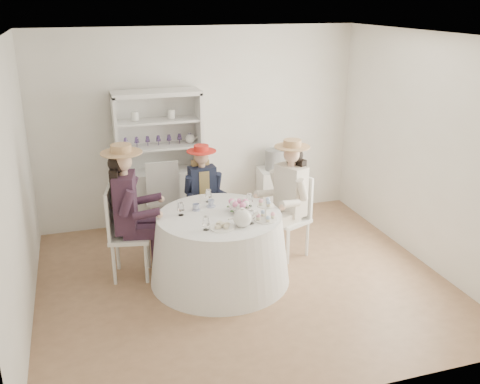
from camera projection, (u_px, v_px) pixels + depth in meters
name	position (u px, v px, depth m)	size (l,w,h in m)	color
ground	(243.00, 281.00, 6.10)	(4.50, 4.50, 0.00)	#8A6345
ceiling	(243.00, 36.00, 5.17)	(4.50, 4.50, 0.00)	white
wall_back	(199.00, 127.00, 7.43)	(4.50, 4.50, 0.00)	silver
wall_front	(327.00, 249.00, 3.84)	(4.50, 4.50, 0.00)	silver
wall_left	(14.00, 190.00, 5.01)	(4.50, 4.50, 0.00)	silver
wall_right	(425.00, 151.00, 6.26)	(4.50, 4.50, 0.00)	silver
tea_table	(220.00, 248.00, 6.02)	(1.58, 1.58, 0.80)	white
hutch	(161.00, 182.00, 7.28)	(1.25, 0.72, 1.92)	silver
side_table	(274.00, 192.00, 7.83)	(0.46, 0.46, 0.71)	silver
hatbox	(275.00, 160.00, 7.66)	(0.29, 0.29, 0.29)	black
guest_left	(128.00, 204.00, 5.92)	(0.62, 0.59, 1.58)	silver
guest_mid	(203.00, 189.00, 6.83)	(0.48, 0.50, 1.31)	silver
guest_right	(289.00, 192.00, 6.43)	(0.62, 0.57, 1.49)	silver
spare_chair	(162.00, 195.00, 7.08)	(0.45, 0.45, 1.07)	silver
teacup_a	(196.00, 207.00, 6.00)	(0.08, 0.08, 0.07)	white
teacup_b	(211.00, 204.00, 6.10)	(0.08, 0.08, 0.07)	white
teacup_c	(240.00, 205.00, 6.05)	(0.10, 0.10, 0.08)	white
flower_bowl	(240.00, 211.00, 5.93)	(0.22, 0.22, 0.06)	white
flower_arrangement	(239.00, 205.00, 5.93)	(0.19, 0.18, 0.07)	pink
table_teapot	(243.00, 218.00, 5.57)	(0.28, 0.20, 0.21)	white
sandwich_plate	(222.00, 227.00, 5.54)	(0.26, 0.26, 0.06)	white
cupcake_stand	(266.00, 213.00, 5.72)	(0.25, 0.25, 0.23)	white
stemware_set	(219.00, 209.00, 5.86)	(0.88, 0.85, 0.15)	white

